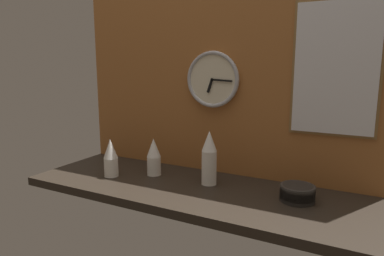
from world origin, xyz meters
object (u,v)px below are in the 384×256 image
(cup_stack_center_right, at_px, (209,158))
(bowl_stack_far_right, at_px, (297,192))
(wall_clock, at_px, (213,79))
(menu_board, at_px, (335,69))
(cup_stack_left, at_px, (111,158))
(cup_stack_center_left, at_px, (154,157))

(cup_stack_center_right, xyz_separation_m, bowl_stack_far_right, (0.41, -0.02, -0.09))
(wall_clock, height_order, menu_board, menu_board)
(cup_stack_left, relative_size, bowl_stack_far_right, 1.32)
(cup_stack_left, relative_size, menu_board, 0.33)
(cup_stack_left, bearing_deg, bowl_stack_far_right, 6.78)
(menu_board, bearing_deg, wall_clock, -179.11)
(wall_clock, bearing_deg, cup_stack_center_left, -143.69)
(cup_stack_center_left, xyz_separation_m, menu_board, (0.82, 0.19, 0.45))
(bowl_stack_far_right, bearing_deg, wall_clock, 158.18)
(cup_stack_center_right, height_order, wall_clock, wall_clock)
(cup_stack_center_left, distance_m, bowl_stack_far_right, 0.73)
(cup_stack_center_left, bearing_deg, cup_stack_left, -146.61)
(wall_clock, bearing_deg, cup_stack_left, -144.90)
(cup_stack_center_right, relative_size, wall_clock, 0.91)
(menu_board, bearing_deg, cup_stack_left, -162.83)
(cup_stack_center_left, xyz_separation_m, bowl_stack_far_right, (0.72, -0.01, -0.06))
(cup_stack_left, height_order, menu_board, menu_board)
(cup_stack_center_right, distance_m, cup_stack_center_left, 0.31)
(wall_clock, relative_size, menu_board, 0.48)
(wall_clock, bearing_deg, bowl_stack_far_right, -21.82)
(wall_clock, bearing_deg, cup_stack_center_right, -69.50)
(cup_stack_center_left, bearing_deg, wall_clock, 36.31)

